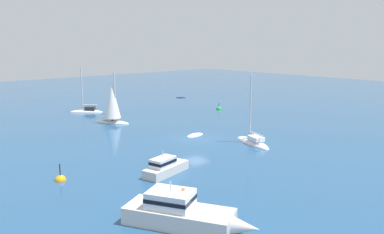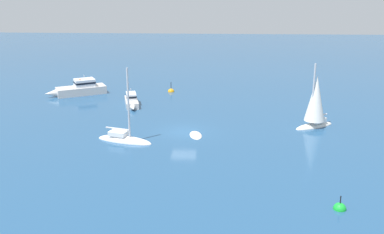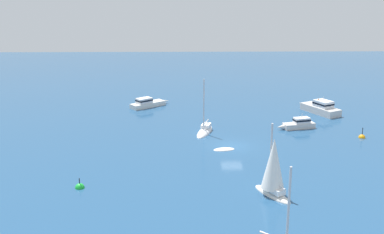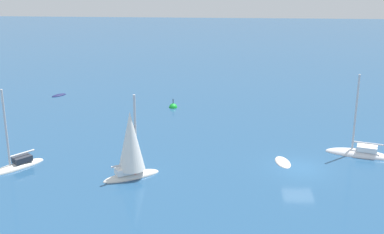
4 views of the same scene
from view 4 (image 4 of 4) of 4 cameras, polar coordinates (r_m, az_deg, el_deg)
The scene contains 7 objects.
ground_plane at distance 45.90m, azimuth 11.09°, elevation -5.21°, with size 160.00×160.00×0.00m, color navy.
ketch at distance 47.27m, azimuth -17.70°, elevation -4.78°, with size 4.26×4.47×7.13m.
rib at distance 66.29m, azimuth -13.61°, elevation 2.17°, with size 1.80×1.85×0.36m.
rib_1 at distance 46.71m, azimuth 9.38°, elevation -4.67°, with size 1.60×2.68×0.38m.
sailboat at distance 42.85m, azimuth -6.36°, elevation -3.21°, with size 4.69×3.48×7.07m.
yacht at distance 49.65m, azimuth 16.90°, elevation -3.63°, with size 5.76×3.08×7.61m.
channel_buoy at distance 60.13m, azimuth -1.96°, elevation 1.00°, with size 0.89×0.89×1.42m.
Camera 4 is at (6.79, 41.47, 18.46)m, focal length 51.51 mm.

